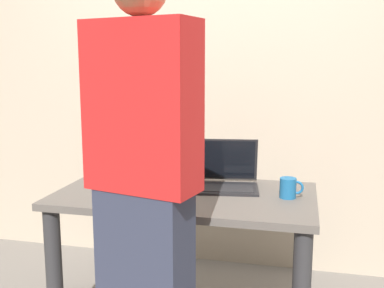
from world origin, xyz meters
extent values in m
cube|color=#56514C|center=(0.00, 0.00, 0.71)|extent=(1.29, 0.70, 0.04)
cylinder|color=#2D2D30|center=(-0.59, -0.29, 0.35)|extent=(0.08, 0.08, 0.69)
cylinder|color=#2D2D30|center=(-0.59, 0.29, 0.35)|extent=(0.08, 0.08, 0.69)
cylinder|color=#2D2D30|center=(0.59, 0.29, 0.35)|extent=(0.08, 0.08, 0.69)
cube|color=black|center=(0.19, 0.10, 0.73)|extent=(0.37, 0.28, 0.01)
cube|color=#232326|center=(0.19, 0.08, 0.74)|extent=(0.30, 0.18, 0.00)
cube|color=black|center=(0.17, 0.24, 0.86)|extent=(0.34, 0.11, 0.23)
cube|color=black|center=(0.17, 0.24, 0.86)|extent=(0.31, 0.10, 0.21)
cylinder|color=#472B14|center=(-0.07, 0.20, 0.81)|extent=(0.07, 0.07, 0.17)
cone|color=#472B14|center=(-0.07, 0.20, 0.91)|extent=(0.07, 0.07, 0.02)
cylinder|color=#472B14|center=(-0.07, 0.20, 0.95)|extent=(0.03, 0.03, 0.06)
cylinder|color=#BFB74C|center=(-0.07, 0.20, 0.99)|extent=(0.04, 0.04, 0.01)
cylinder|color=orange|center=(-0.07, 0.20, 0.82)|extent=(0.07, 0.07, 0.06)
cylinder|color=#1E5123|center=(-0.18, 0.21, 0.82)|extent=(0.07, 0.07, 0.19)
cone|color=#1E5123|center=(-0.18, 0.21, 0.93)|extent=(0.07, 0.07, 0.03)
cylinder|color=#1E5123|center=(-0.18, 0.21, 0.98)|extent=(0.03, 0.03, 0.08)
cylinder|color=#BFB74C|center=(-0.18, 0.21, 1.02)|extent=(0.03, 0.03, 0.01)
cylinder|color=gold|center=(-0.18, 0.21, 0.83)|extent=(0.07, 0.07, 0.07)
cube|color=red|center=(-0.01, -0.60, 1.22)|extent=(0.45, 0.28, 0.62)
cylinder|color=#19598C|center=(0.51, 0.03, 0.78)|extent=(0.08, 0.08, 0.10)
torus|color=#19598C|center=(0.55, 0.03, 0.78)|extent=(0.07, 0.01, 0.07)
cube|color=tan|center=(0.00, 0.88, 1.30)|extent=(6.00, 0.10, 2.60)
camera|label=1|loc=(0.56, -2.18, 1.37)|focal=43.21mm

